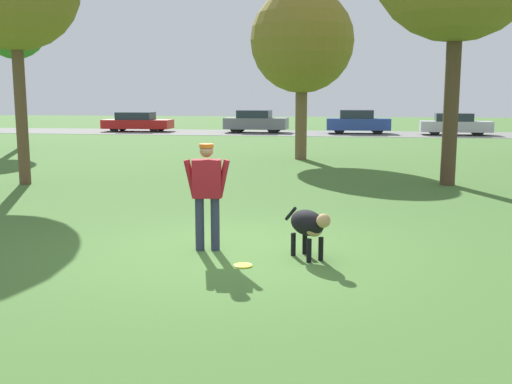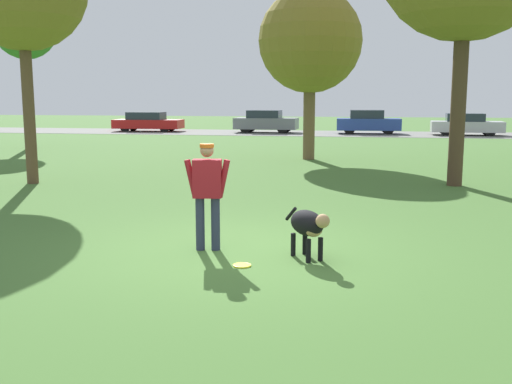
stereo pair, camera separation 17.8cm
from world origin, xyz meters
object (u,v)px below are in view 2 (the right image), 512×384
at_px(tree_mid_center, 310,41).
at_px(tree_far_left, 25,29).
at_px(parked_car_red, 148,122).
at_px(parked_car_silver, 466,125).
at_px(dog, 308,225).
at_px(parked_car_blue, 368,122).
at_px(frisbee, 242,265).
at_px(parked_car_grey, 266,122).
at_px(person, 207,188).

height_order(tree_mid_center, tree_far_left, tree_far_left).
relative_size(parked_car_red, parked_car_silver, 1.08).
distance_m(dog, parked_car_red, 31.93).
xyz_separation_m(parked_car_blue, parked_car_silver, (5.64, -0.48, -0.08)).
height_order(frisbee, parked_car_grey, parked_car_grey).
xyz_separation_m(parked_car_red, parked_car_blue, (14.06, -0.04, 0.09)).
bearing_deg(tree_far_left, frisbee, -52.27).
xyz_separation_m(tree_far_left, parked_car_blue, (14.68, 12.87, -4.41)).
distance_m(person, frisbee, 1.35).
bearing_deg(person, dog, -17.38).
bearing_deg(parked_car_red, person, -69.32).
bearing_deg(tree_mid_center, person, -91.11).
xyz_separation_m(parked_car_red, parked_car_silver, (19.70, -0.52, 0.01)).
distance_m(dog, frisbee, 1.09).
xyz_separation_m(tree_mid_center, parked_car_red, (-11.91, 15.65, -3.53)).
height_order(tree_far_left, parked_car_blue, tree_far_left).
relative_size(parked_car_blue, parked_car_silver, 0.95).
bearing_deg(parked_car_grey, frisbee, -79.33).
relative_size(tree_far_left, parked_car_silver, 1.60).
relative_size(frisbee, parked_car_grey, 0.06).
distance_m(frisbee, parked_car_silver, 30.02).
bearing_deg(parked_car_blue, parked_car_silver, -7.39).
height_order(person, frisbee, person).
distance_m(parked_car_grey, parked_car_silver, 11.94).
relative_size(dog, parked_car_red, 0.20).
distance_m(dog, tree_far_left, 21.75).
distance_m(dog, parked_car_silver, 29.33).
bearing_deg(frisbee, parked_car_grey, 98.72).
xyz_separation_m(dog, parked_car_grey, (-5.37, 29.09, 0.21)).
relative_size(person, parked_car_silver, 0.38).
distance_m(parked_car_grey, parked_car_blue, 6.29).
height_order(person, parked_car_grey, person).
height_order(parked_car_red, parked_car_silver, parked_car_silver).
relative_size(person, tree_mid_center, 0.26).
relative_size(parked_car_grey, parked_car_blue, 1.02).
bearing_deg(tree_far_left, parked_car_blue, 41.23).
bearing_deg(parked_car_silver, person, -103.12).
bearing_deg(frisbee, parked_car_blue, 86.61).
distance_m(tree_mid_center, parked_car_blue, 16.13).
height_order(person, tree_far_left, tree_far_left).
bearing_deg(tree_far_left, dog, -49.65).
distance_m(person, parked_car_grey, 29.12).
relative_size(parked_car_red, parked_car_blue, 1.14).
bearing_deg(parked_car_blue, person, -97.30).
xyz_separation_m(frisbee, parked_car_blue, (1.75, 29.57, 0.70)).
height_order(dog, parked_car_grey, parked_car_grey).
xyz_separation_m(person, tree_mid_center, (0.26, 13.21, 3.23)).
distance_m(parked_car_red, parked_car_blue, 14.06).
xyz_separation_m(tree_mid_center, parked_car_grey, (-4.14, 15.65, -3.45)).
distance_m(person, parked_car_red, 31.13).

